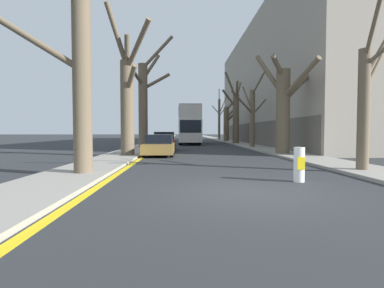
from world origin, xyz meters
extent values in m
plane|color=#2B2D30|center=(0.00, 0.00, 0.00)|extent=(300.00, 300.00, 0.00)
cube|color=gray|center=(-5.32, 50.00, 0.06)|extent=(2.38, 120.00, 0.12)
cube|color=gray|center=(5.32, 50.00, 0.06)|extent=(2.38, 120.00, 0.12)
cube|color=#9E9384|center=(11.51, 29.48, 7.21)|extent=(10.00, 40.03, 14.42)
cube|color=#5E584F|center=(6.49, 29.48, 1.25)|extent=(0.12, 39.23, 2.50)
cube|color=yellow|center=(-3.95, 50.00, 0.00)|extent=(0.24, 120.00, 0.01)
cylinder|color=brown|center=(-5.02, 3.01, 3.19)|extent=(0.63, 0.63, 6.38)
cylinder|color=brown|center=(-6.61, 2.91, 4.58)|extent=(3.31, 0.45, 2.13)
cylinder|color=brown|center=(-4.91, 10.88, 2.88)|extent=(0.81, 0.81, 5.77)
cylinder|color=brown|center=(-4.12, 9.72, 6.33)|extent=(1.92, 2.61, 2.37)
cylinder|color=brown|center=(-4.82, 10.37, 6.12)|extent=(0.52, 1.30, 1.93)
cylinder|color=brown|center=(-5.30, 10.05, 6.96)|extent=(1.14, 2.00, 3.29)
cylinder|color=brown|center=(-4.57, 10.18, 4.56)|extent=(1.01, 1.69, 1.48)
cylinder|color=brown|center=(-5.03, 19.23, 3.73)|extent=(0.80, 0.80, 7.46)
cylinder|color=brown|center=(-3.91, 19.70, 5.99)|extent=(2.50, 1.26, 1.69)
cylinder|color=brown|center=(-4.40, 19.97, 7.30)|extent=(1.62, 1.83, 2.62)
cylinder|color=brown|center=(-5.39, 18.32, 6.13)|extent=(1.03, 2.04, 1.37)
cylinder|color=brown|center=(-3.75, 19.27, 8.47)|extent=(2.79, 0.39, 2.98)
cylinder|color=brown|center=(5.06, 3.47, 2.27)|extent=(0.42, 0.42, 4.54)
cylinder|color=brown|center=(4.86, 2.53, 5.53)|extent=(0.55, 2.02, 2.90)
cylinder|color=brown|center=(5.63, 3.47, 4.51)|extent=(1.28, 0.15, 2.13)
cylinder|color=brown|center=(5.76, 4.05, 3.77)|extent=(1.58, 1.33, 1.72)
cylinder|color=brown|center=(4.86, 11.69, 2.74)|extent=(0.87, 0.87, 5.48)
cylinder|color=brown|center=(5.34, 10.23, 4.60)|extent=(1.31, 3.17, 2.12)
cylinder|color=brown|center=(4.34, 11.13, 5.50)|extent=(1.38, 1.46, 1.36)
cylinder|color=brown|center=(5.88, 11.80, 4.47)|extent=(2.29, 0.54, 2.30)
cylinder|color=brown|center=(4.23, 12.54, 5.26)|extent=(1.65, 2.07, 3.02)
cylinder|color=brown|center=(4.92, 20.23, 2.67)|extent=(0.47, 0.47, 5.35)
cylinder|color=brown|center=(5.24, 19.07, 5.94)|extent=(0.82, 2.47, 2.08)
cylinder|color=brown|center=(3.77, 19.25, 4.10)|extent=(2.46, 2.15, 1.96)
cylinder|color=brown|center=(5.50, 20.10, 3.78)|extent=(1.32, 0.46, 1.50)
cylinder|color=brown|center=(4.59, 20.80, 4.57)|extent=(0.87, 1.35, 2.48)
cylinder|color=brown|center=(4.83, 28.25, 2.98)|extent=(0.74, 0.74, 5.97)
cylinder|color=brown|center=(4.14, 27.88, 6.94)|extent=(1.71, 1.08, 3.07)
cylinder|color=brown|center=(4.79, 27.58, 6.20)|extent=(0.35, 1.58, 2.35)
cylinder|color=brown|center=(5.20, 28.72, 6.43)|extent=(1.07, 1.26, 2.21)
cylinder|color=brown|center=(3.97, 27.81, 5.36)|extent=(2.00, 1.21, 2.13)
cylinder|color=brown|center=(5.03, 37.26, 2.57)|extent=(0.81, 0.81, 5.13)
cylinder|color=brown|center=(5.81, 36.79, 3.76)|extent=(1.87, 1.27, 1.78)
cylinder|color=brown|center=(5.74, 36.65, 5.60)|extent=(1.75, 1.56, 1.94)
cylinder|color=brown|center=(5.90, 36.52, 3.96)|extent=(2.05, 1.81, 1.97)
cylinder|color=brown|center=(5.82, 36.65, 4.48)|extent=(1.89, 1.55, 1.88)
cylinder|color=brown|center=(4.91, 44.72, 3.58)|extent=(0.42, 0.42, 7.16)
cylinder|color=brown|center=(5.67, 45.15, 6.25)|extent=(1.71, 1.05, 3.35)
cylinder|color=brown|center=(5.47, 43.93, 5.06)|extent=(1.29, 1.74, 1.75)
cylinder|color=brown|center=(4.98, 45.39, 7.65)|extent=(0.30, 1.49, 2.91)
cylinder|color=brown|center=(4.29, 44.64, 5.27)|extent=(1.36, 0.33, 1.46)
cube|color=silver|center=(-0.70, 29.97, 1.59)|extent=(2.51, 11.64, 2.47)
cube|color=silver|center=(-0.70, 29.97, 3.59)|extent=(2.46, 11.41, 1.54)
cube|color=#B8B1A9|center=(-0.70, 29.97, 4.42)|extent=(2.46, 11.41, 0.12)
cube|color=black|center=(-0.70, 29.97, 2.06)|extent=(2.54, 10.24, 1.29)
cube|color=black|center=(-0.70, 29.97, 3.67)|extent=(2.54, 10.24, 1.17)
cube|color=black|center=(-0.70, 24.17, 2.06)|extent=(2.26, 0.06, 1.35)
cylinder|color=black|center=(-1.78, 26.48, 0.50)|extent=(0.30, 1.00, 1.00)
cylinder|color=black|center=(0.38, 26.48, 0.50)|extent=(0.30, 1.00, 1.00)
cylinder|color=black|center=(-1.78, 33.23, 0.50)|extent=(0.30, 1.00, 1.00)
cylinder|color=black|center=(0.38, 33.23, 0.50)|extent=(0.30, 1.00, 1.00)
cube|color=olive|center=(-3.06, 11.64, 0.47)|extent=(1.84, 4.37, 0.59)
cube|color=black|center=(-3.06, 11.90, 1.05)|extent=(1.62, 2.27, 0.56)
cylinder|color=black|center=(-3.87, 10.33, 0.31)|extent=(0.20, 0.62, 0.62)
cylinder|color=black|center=(-2.24, 10.33, 0.31)|extent=(0.20, 0.62, 0.62)
cylinder|color=black|center=(-3.87, 12.95, 0.31)|extent=(0.20, 0.62, 0.62)
cylinder|color=black|center=(-2.24, 12.95, 0.31)|extent=(0.20, 0.62, 0.62)
cube|color=maroon|center=(-3.06, 17.13, 0.52)|extent=(1.76, 3.94, 0.68)
cube|color=black|center=(-3.06, 17.37, 1.18)|extent=(1.55, 2.05, 0.63)
cylinder|color=black|center=(-3.83, 15.95, 0.33)|extent=(0.20, 0.66, 0.66)
cylinder|color=black|center=(-2.28, 15.95, 0.33)|extent=(0.20, 0.66, 0.66)
cylinder|color=black|center=(-3.83, 18.31, 0.33)|extent=(0.20, 0.66, 0.66)
cylinder|color=black|center=(-2.28, 18.31, 0.33)|extent=(0.20, 0.66, 0.66)
cylinder|color=white|center=(1.91, 1.54, 0.53)|extent=(0.32, 0.32, 1.05)
cube|color=yellow|center=(1.91, 1.37, 0.58)|extent=(0.23, 0.01, 0.38)
camera|label=1|loc=(-1.64, -7.35, 1.52)|focal=28.00mm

